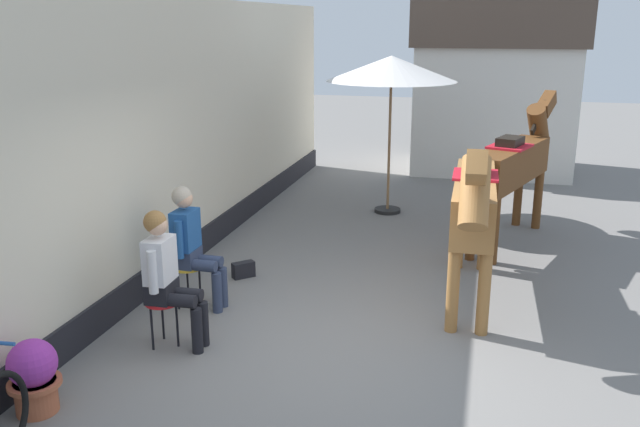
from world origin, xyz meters
TOP-DOWN VIEW (x-y plane):
  - ground_plane at (0.00, 3.00)m, footprint 40.00×40.00m
  - pub_facade_wall at (-2.55, 1.50)m, footprint 0.34×14.00m
  - distant_cottage at (1.40, 9.11)m, footprint 3.40×2.60m
  - seated_visitor_near at (-1.56, -0.24)m, footprint 0.61×0.49m
  - seated_visitor_far at (-1.74, 0.71)m, footprint 0.61×0.49m
  - saddled_horse_near at (1.25, 1.64)m, footprint 0.51×3.00m
  - saddled_horse_far at (1.72, 4.05)m, footprint 1.26×2.87m
  - flower_planter_near at (-2.10, -1.59)m, footprint 0.43×0.43m
  - cafe_parasol at (-0.23, 5.13)m, footprint 2.10×2.10m
  - satchel_bag at (-1.52, 1.69)m, footprint 0.28×0.28m

SIDE VIEW (x-z plane):
  - ground_plane at x=0.00m, z-range 0.00..0.00m
  - satchel_bag at x=-1.52m, z-range 0.00..0.20m
  - flower_planter_near at x=-2.10m, z-range 0.01..0.65m
  - seated_visitor_near at x=-1.56m, z-range 0.08..1.47m
  - seated_visitor_far at x=-1.74m, z-range 0.08..1.47m
  - saddled_horse_near at x=1.25m, z-range 0.13..2.19m
  - saddled_horse_far at x=1.72m, z-range 0.13..2.19m
  - pub_facade_wall at x=-2.55m, z-range -0.16..3.24m
  - distant_cottage at x=1.40m, z-range 0.05..3.55m
  - cafe_parasol at x=-0.23m, z-range 1.07..3.65m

